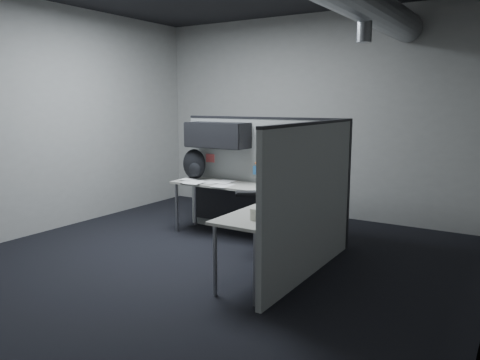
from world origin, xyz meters
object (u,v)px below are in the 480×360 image
Objects in this scene: backpack at (194,165)px; desk at (256,201)px; phone at (271,207)px; keyboard at (256,193)px; monitor at (301,170)px.

desk is at bearing -36.27° from backpack.
keyboard is at bearing 139.54° from phone.
phone is (0.66, -0.84, 0.16)m from desk.
backpack is at bearing 156.86° from phone.
desk is 5.33× the size of backpack.
monitor is at bearing -24.12° from backpack.
desk is at bearing 137.34° from phone.
monitor is at bearing 107.42° from phone.
monitor is 2.66× the size of phone.
phone reaches higher than keyboard.
monitor is 0.64m from keyboard.
desk is 9.34× the size of phone.
keyboard is 0.84m from phone.
phone is (0.55, -0.64, 0.02)m from keyboard.
desk is 1.08m from phone.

